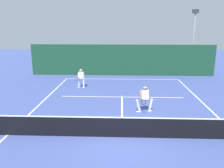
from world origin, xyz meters
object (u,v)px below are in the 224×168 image
tennis_ball (148,90)px  tennis_ball_extra (95,97)px  player_far (81,78)px  player_near (145,98)px  light_pole (194,35)px

tennis_ball → tennis_ball_extra: bearing=-153.5°
player_far → tennis_ball_extra: bearing=110.5°
player_near → tennis_ball_extra: 4.33m
player_near → player_far: size_ratio=1.01×
tennis_ball → light_pole: 9.20m
player_near → light_pole: bearing=-131.0°
player_near → player_far: 7.02m
player_near → tennis_ball_extra: (-3.16, 2.84, -0.81)m
player_far → light_pole: size_ratio=0.24×
tennis_ball → tennis_ball_extra: same height
player_near → tennis_ball: size_ratio=23.49×
tennis_ball → light_pole: (5.10, 6.52, 4.00)m
tennis_ball → light_pole: bearing=52.0°
tennis_ball_extra → player_near: bearing=-41.9°
tennis_ball_extra → tennis_ball: bearing=26.5°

